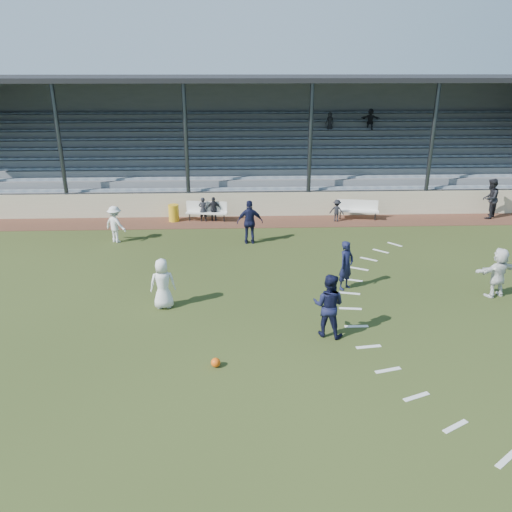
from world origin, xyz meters
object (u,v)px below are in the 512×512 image
at_px(player_white_lead, 163,284).
at_px(player_navy_lead, 346,265).
at_px(bench_right, 358,208).
at_px(football, 216,362).
at_px(trash_bin, 174,213).
at_px(bench_left, 207,210).
at_px(official, 490,199).

xyz_separation_m(player_white_lead, player_navy_lead, (6.00, 1.17, 0.04)).
relative_size(bench_right, football, 8.47).
distance_m(football, player_navy_lead, 6.29).
distance_m(trash_bin, player_white_lead, 9.32).
bearing_deg(football, trash_bin, 101.05).
height_order(bench_left, official, official).
relative_size(trash_bin, football, 3.38).
height_order(bench_left, trash_bin, bench_left).
bearing_deg(official, trash_bin, -48.63).
height_order(bench_right, football, bench_right).
bearing_deg(player_white_lead, official, -157.32).
xyz_separation_m(bench_right, official, (6.55, -0.08, 0.42)).
bearing_deg(trash_bin, official, -0.32).
bearing_deg(player_white_lead, football, 108.02).
height_order(player_white_lead, player_navy_lead, player_navy_lead).
bearing_deg(bench_right, player_white_lead, -121.67).
relative_size(player_white_lead, official, 0.82).
bearing_deg(football, player_navy_lead, 47.13).
bearing_deg(player_navy_lead, football, -174.29).
distance_m(bench_left, player_white_lead, 9.31).
xyz_separation_m(trash_bin, player_white_lead, (0.73, -9.28, 0.38)).
bearing_deg(bench_left, official, 7.31).
relative_size(bench_left, player_white_lead, 1.25).
bearing_deg(player_navy_lead, official, 0.81).
height_order(trash_bin, player_white_lead, player_white_lead).
bearing_deg(player_navy_lead, player_white_lead, 149.65).
xyz_separation_m(bench_left, football, (0.87, -12.67, -0.46)).
xyz_separation_m(trash_bin, official, (15.57, -0.09, 0.58)).
distance_m(player_navy_lead, official, 11.93).
bearing_deg(player_navy_lead, bench_left, 80.93).
relative_size(bench_left, official, 1.03).
distance_m(football, player_white_lead, 3.89).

